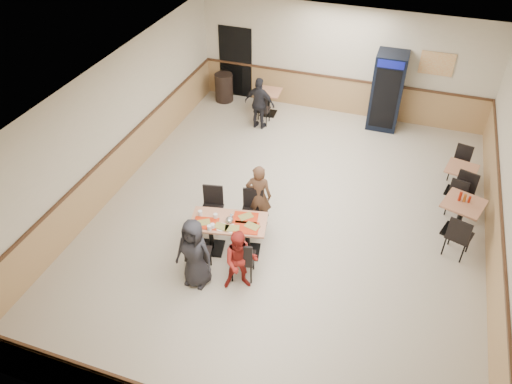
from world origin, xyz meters
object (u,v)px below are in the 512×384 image
at_px(lone_diner, 260,104).
at_px(pepsi_cooler, 387,91).
at_px(diner_woman_right, 240,261).
at_px(side_table_far, 460,176).
at_px(main_table, 229,231).
at_px(diner_man_opposite, 259,196).
at_px(diner_woman_left, 194,253).
at_px(side_table_near, 461,213).
at_px(trash_bin, 224,87).
at_px(back_table, 269,99).

distance_m(lone_diner, pepsi_cooler, 3.38).
bearing_deg(lone_diner, diner_woman_right, 110.04).
bearing_deg(side_table_far, main_table, -140.74).
distance_m(diner_man_opposite, pepsi_cooler, 5.31).
xyz_separation_m(diner_woman_left, side_table_near, (4.49, 2.96, -0.20)).
bearing_deg(diner_woman_right, pepsi_cooler, 53.65).
relative_size(diner_woman_right, lone_diner, 0.89).
height_order(lone_diner, side_table_near, lone_diner).
relative_size(lone_diner, trash_bin, 1.74).
xyz_separation_m(lone_diner, trash_bin, (-1.50, 1.15, -0.31)).
xyz_separation_m(side_table_near, back_table, (-5.19, 3.50, -0.06)).
bearing_deg(side_table_near, side_table_far, 91.51).
distance_m(lone_diner, side_table_far, 5.32).
bearing_deg(lone_diner, side_table_far, 170.52).
height_order(side_table_near, trash_bin, trash_bin).
xyz_separation_m(back_table, pepsi_cooler, (3.14, 0.39, 0.57)).
relative_size(diner_man_opposite, pepsi_cooler, 0.71).
xyz_separation_m(main_table, side_table_near, (4.21, 2.01, 0.01)).
xyz_separation_m(diner_woman_right, back_table, (-1.51, 6.30, -0.17)).
bearing_deg(side_table_far, back_table, 157.84).
bearing_deg(diner_man_opposite, back_table, -83.12).
distance_m(diner_woman_right, back_table, 6.48).
xyz_separation_m(main_table, pepsi_cooler, (2.16, 5.90, 0.52)).
relative_size(side_table_near, pepsi_cooler, 0.45).
distance_m(side_table_far, back_table, 5.56).
distance_m(diner_woman_left, diner_man_opposite, 1.98).
height_order(back_table, trash_bin, trash_bin).
height_order(main_table, back_table, main_table).
bearing_deg(back_table, side_table_near, -34.01).
bearing_deg(diner_man_opposite, trash_bin, -69.25).
bearing_deg(side_table_far, side_table_near, -88.49).
relative_size(diner_man_opposite, lone_diner, 1.02).
xyz_separation_m(main_table, side_table_far, (4.17, 3.41, -0.06)).
bearing_deg(diner_woman_right, trash_bin, 91.71).
distance_m(diner_woman_right, side_table_near, 4.62).
relative_size(lone_diner, side_table_far, 1.89).
xyz_separation_m(main_table, lone_diner, (-0.98, 4.71, 0.21)).
distance_m(diner_woman_left, diner_woman_right, 0.83).
bearing_deg(trash_bin, main_table, -67.11).
bearing_deg(diner_man_opposite, side_table_far, -156.26).
xyz_separation_m(main_table, diner_woman_right, (0.53, -0.78, 0.13)).
xyz_separation_m(diner_woman_left, side_table_far, (4.45, 4.36, -0.27)).
bearing_deg(side_table_far, diner_woman_right, -130.96).
relative_size(main_table, side_table_far, 2.04).
bearing_deg(diner_woman_left, diner_man_opposite, 76.52).
bearing_deg(diner_woman_left, diner_woman_right, 14.41).
xyz_separation_m(diner_woman_right, side_table_far, (3.64, 4.20, -0.18)).
height_order(diner_woman_right, back_table, diner_woman_right).
bearing_deg(lone_diner, diner_woman_left, 101.75).
bearing_deg(main_table, trash_bin, 101.19).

